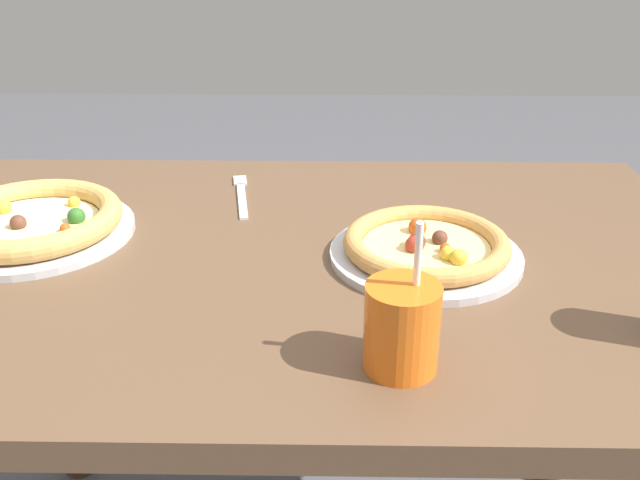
# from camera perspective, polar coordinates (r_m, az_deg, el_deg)

# --- Properties ---
(dining_table) EXTENTS (1.27, 0.83, 0.75)m
(dining_table) POSITION_cam_1_polar(r_m,az_deg,el_deg) (1.11, -1.26, -6.25)
(dining_table) COLOR brown
(dining_table) RESTS_ON ground
(pizza_near) EXTENTS (0.28, 0.28, 0.04)m
(pizza_near) POSITION_cam_1_polar(r_m,az_deg,el_deg) (1.04, 8.57, -0.61)
(pizza_near) COLOR #B7B7BC
(pizza_near) RESTS_ON dining_table
(pizza_far) EXTENTS (0.31, 0.31, 0.05)m
(pizza_far) POSITION_cam_1_polar(r_m,az_deg,el_deg) (1.19, -22.33, 1.33)
(pizza_far) COLOR #B7B7BC
(pizza_far) RESTS_ON dining_table
(drink_cup_colored) EXTENTS (0.08, 0.08, 0.18)m
(drink_cup_colored) POSITION_cam_1_polar(r_m,az_deg,el_deg) (0.78, 6.63, -6.98)
(drink_cup_colored) COLOR orange
(drink_cup_colored) RESTS_ON dining_table
(fork) EXTENTS (0.05, 0.20, 0.00)m
(fork) POSITION_cam_1_polar(r_m,az_deg,el_deg) (1.27, -6.36, 3.72)
(fork) COLOR silver
(fork) RESTS_ON dining_table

